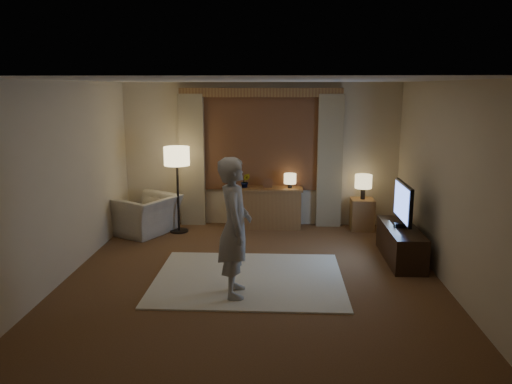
# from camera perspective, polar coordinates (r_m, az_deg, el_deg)

# --- Properties ---
(room) EXTENTS (5.04, 5.54, 2.64)m
(room) POSITION_cam_1_polar(r_m,az_deg,el_deg) (6.91, -0.18, 2.05)
(room) COLOR brown
(room) RESTS_ON ground
(rug) EXTENTS (2.50, 2.00, 0.02)m
(rug) POSITION_cam_1_polar(r_m,az_deg,el_deg) (6.76, -0.83, -9.87)
(rug) COLOR beige
(rug) RESTS_ON floor
(sideboard) EXTENTS (1.20, 0.40, 0.70)m
(sideboard) POSITION_cam_1_polar(r_m,az_deg,el_deg) (9.06, 1.33, -1.92)
(sideboard) COLOR brown
(sideboard) RESTS_ON floor
(picture_frame) EXTENTS (0.16, 0.02, 0.20)m
(picture_frame) POSITION_cam_1_polar(r_m,az_deg,el_deg) (8.96, 1.34, 0.87)
(picture_frame) COLOR brown
(picture_frame) RESTS_ON sideboard
(plant) EXTENTS (0.17, 0.13, 0.30)m
(plant) POSITION_cam_1_polar(r_m,az_deg,el_deg) (8.97, -1.21, 1.21)
(plant) COLOR #999999
(plant) RESTS_ON sideboard
(table_lamp_sideboard) EXTENTS (0.22, 0.22, 0.30)m
(table_lamp_sideboard) POSITION_cam_1_polar(r_m,az_deg,el_deg) (8.95, 3.91, 1.46)
(table_lamp_sideboard) COLOR black
(table_lamp_sideboard) RESTS_ON sideboard
(floor_lamp) EXTENTS (0.44, 0.44, 1.51)m
(floor_lamp) POSITION_cam_1_polar(r_m,az_deg,el_deg) (8.71, -9.03, 3.54)
(floor_lamp) COLOR black
(floor_lamp) RESTS_ON floor
(armchair) EXTENTS (1.26, 1.31, 0.66)m
(armchair) POSITION_cam_1_polar(r_m,az_deg,el_deg) (8.93, -12.42, -2.56)
(armchair) COLOR beige
(armchair) RESTS_ON floor
(side_table) EXTENTS (0.40, 0.40, 0.56)m
(side_table) POSITION_cam_1_polar(r_m,az_deg,el_deg) (9.15, 12.01, -2.50)
(side_table) COLOR brown
(side_table) RESTS_ON floor
(table_lamp_side) EXTENTS (0.30, 0.30, 0.44)m
(table_lamp_side) POSITION_cam_1_polar(r_m,az_deg,el_deg) (9.02, 12.17, 1.12)
(table_lamp_side) COLOR black
(table_lamp_side) RESTS_ON side_table
(tv_stand) EXTENTS (0.45, 1.40, 0.50)m
(tv_stand) POSITION_cam_1_polar(r_m,az_deg,el_deg) (7.71, 16.21, -5.68)
(tv_stand) COLOR black
(tv_stand) RESTS_ON floor
(tv) EXTENTS (0.22, 0.91, 0.66)m
(tv) POSITION_cam_1_polar(r_m,az_deg,el_deg) (7.55, 16.47, -1.24)
(tv) COLOR black
(tv) RESTS_ON tv_stand
(person) EXTENTS (0.46, 0.65, 1.70)m
(person) POSITION_cam_1_polar(r_m,az_deg,el_deg) (5.99, -2.45, -4.06)
(person) COLOR #A8A49B
(person) RESTS_ON rug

